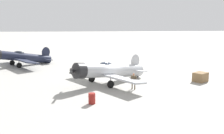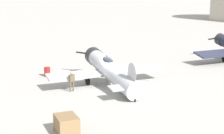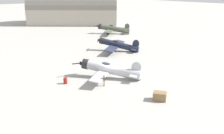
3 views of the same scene
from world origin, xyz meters
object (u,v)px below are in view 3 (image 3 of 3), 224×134
(airplane_far_line, at_px, (113,29))
(equipment_crate, at_px, (160,96))
(airplane_foreground, at_px, (109,69))
(ground_crew_mechanic, at_px, (104,79))
(fuel_drum, at_px, (65,81))
(airplane_mid_apron, at_px, (117,45))

(airplane_far_line, xyz_separation_m, equipment_crate, (-26.37, -41.22, -1.03))
(airplane_foreground, height_order, equipment_crate, airplane_foreground)
(ground_crew_mechanic, distance_m, fuel_drum, 5.83)
(airplane_foreground, height_order, airplane_far_line, airplane_far_line)
(ground_crew_mechanic, relative_size, fuel_drum, 1.84)
(airplane_foreground, bearing_deg, airplane_far_line, -75.29)
(airplane_mid_apron, distance_m, airplane_far_line, 22.28)
(airplane_foreground, relative_size, ground_crew_mechanic, 5.87)
(airplane_mid_apron, bearing_deg, airplane_far_line, -72.21)
(airplane_mid_apron, distance_m, ground_crew_mechanic, 21.51)
(airplane_foreground, bearing_deg, fuel_drum, 37.99)
(airplane_far_line, distance_m, ground_crew_mechanic, 43.66)
(airplane_mid_apron, height_order, equipment_crate, airplane_mid_apron)
(equipment_crate, bearing_deg, ground_crew_mechanic, 105.88)
(ground_crew_mechanic, distance_m, equipment_crate, 8.71)
(equipment_crate, xyz_separation_m, fuel_drum, (-6.26, 12.68, -0.08))
(airplane_far_line, height_order, equipment_crate, airplane_far_line)
(ground_crew_mechanic, bearing_deg, airplane_foreground, -104.17)
(ground_crew_mechanic, bearing_deg, airplane_mid_apron, -99.70)
(airplane_foreground, bearing_deg, equipment_crate, 143.19)
(airplane_mid_apron, xyz_separation_m, ground_crew_mechanic, (-15.40, -15.01, -0.38))
(airplane_foreground, height_order, fuel_drum, airplane_foreground)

